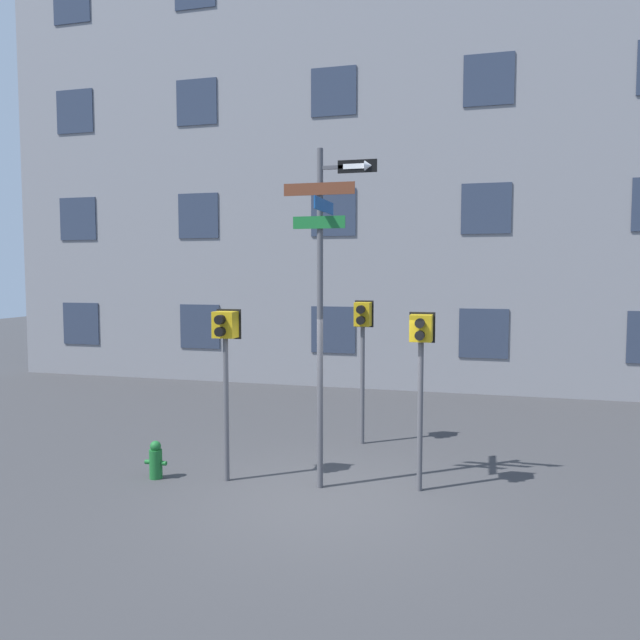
# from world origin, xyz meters

# --- Properties ---
(ground_plane) EXTENTS (60.00, 60.00, 0.00)m
(ground_plane) POSITION_xyz_m (0.00, 0.00, 0.00)
(ground_plane) COLOR #38383A
(building_facade) EXTENTS (24.00, 0.64, 12.78)m
(building_facade) POSITION_xyz_m (0.00, 8.65, 6.39)
(building_facade) COLOR gray
(building_facade) RESTS_ON ground_plane
(street_sign_pole) EXTENTS (1.34, 1.03, 4.93)m
(street_sign_pole) POSITION_xyz_m (-0.21, 0.47, 2.98)
(street_sign_pole) COLOR #4C4C51
(street_sign_pole) RESTS_ON ground_plane
(pedestrian_signal_left) EXTENTS (0.39, 0.40, 2.62)m
(pedestrian_signal_left) POSITION_xyz_m (-1.72, 0.40, 2.07)
(pedestrian_signal_left) COLOR #4C4C51
(pedestrian_signal_left) RESTS_ON ground_plane
(pedestrian_signal_right) EXTENTS (0.37, 0.40, 2.60)m
(pedestrian_signal_right) POSITION_xyz_m (1.17, 0.72, 2.04)
(pedestrian_signal_right) COLOR #4C4C51
(pedestrian_signal_right) RESTS_ON ground_plane
(pedestrian_signal_across) EXTENTS (0.35, 0.40, 2.66)m
(pedestrian_signal_across) POSITION_xyz_m (-0.12, 2.96, 2.08)
(pedestrian_signal_across) COLOR #4C4C51
(pedestrian_signal_across) RESTS_ON ground_plane
(fire_hydrant) EXTENTS (0.36, 0.20, 0.59)m
(fire_hydrant) POSITION_xyz_m (-2.82, 0.22, 0.28)
(fire_hydrant) COLOR #196028
(fire_hydrant) RESTS_ON ground_plane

